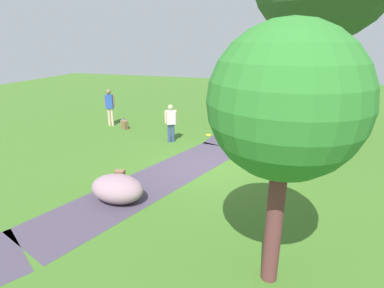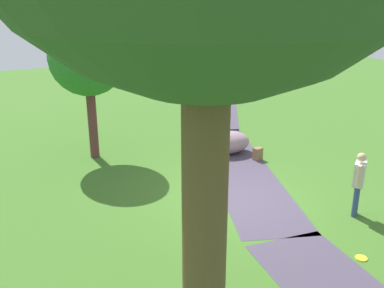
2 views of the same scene
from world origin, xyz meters
name	(u,v)px [view 1 (image 1 of 2)]	position (x,y,z in m)	size (l,w,h in m)	color
ground_plane	(208,165)	(0.00, 0.00, 0.00)	(48.00, 48.00, 0.00)	#3D6A24
footpath_segment_near	(248,123)	(-6.03, 0.55, 0.00)	(8.16, 2.74, 0.01)	#463D4E
footpath_segment_mid	(155,181)	(1.72, -1.25, 0.00)	(8.15, 4.38, 0.01)	#463D4E
young_tree_near_path	(286,104)	(4.76, 2.41, 3.22)	(2.39, 2.39, 4.44)	brown
lamp_post	(235,80)	(-6.73, -0.39, 2.07)	(0.28, 0.28, 3.34)	black
lawn_boulder	(117,189)	(3.12, -1.68, 0.36)	(1.13, 1.56, 0.72)	gray
woman_with_handbag	(110,105)	(-3.46, -5.98, 1.07)	(0.32, 0.51, 1.82)	beige
man_near_boulder	(171,121)	(-1.97, -2.15, 0.92)	(0.41, 0.43, 1.60)	#354778
handbag_on_grass	(124,122)	(-3.79, -5.44, 0.14)	(0.31, 0.33, 0.31)	gray
backpack_by_boulder	(120,177)	(2.14, -2.19, 0.19)	(0.29, 0.31, 0.40)	brown
spare_backpack_on_lawn	(125,125)	(-3.07, -4.98, 0.19)	(0.34, 0.34, 0.40)	brown
frisbee_on_grass	(209,135)	(-3.38, -0.88, 0.01)	(0.24, 0.24, 0.02)	yellow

